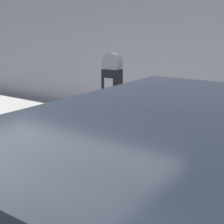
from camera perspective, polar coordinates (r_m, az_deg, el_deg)
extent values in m
cube|color=#BCB7AD|center=(4.67, 3.64, -7.60)|extent=(24.00, 2.80, 0.13)
cylinder|color=slate|center=(3.36, 0.00, -6.37)|extent=(0.06, 0.06, 0.98)
cube|color=black|center=(3.19, 0.00, 4.81)|extent=(0.19, 0.11, 0.34)
cube|color=gray|center=(3.14, -0.62, 5.12)|extent=(0.10, 0.01, 0.12)
cylinder|color=slate|center=(3.16, 0.00, 8.89)|extent=(0.21, 0.09, 0.21)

